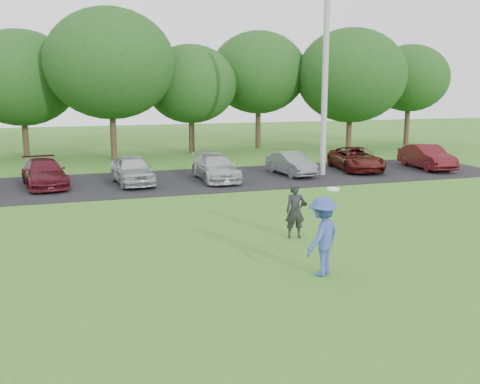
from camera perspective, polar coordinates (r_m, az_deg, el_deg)
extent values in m
plane|color=#347220|center=(12.17, 5.10, -9.09)|extent=(100.00, 100.00, 0.00)
cube|color=black|center=(24.29, -6.85, 1.17)|extent=(32.00, 6.50, 0.03)
cylinder|color=#9E9E99|center=(25.80, 9.08, 12.42)|extent=(0.28, 0.28, 9.65)
imported|color=#354B96|center=(12.18, 8.77, -4.67)|extent=(1.34, 1.24, 1.81)
cylinder|color=white|center=(11.75, 9.93, 0.31)|extent=(0.27, 0.27, 0.06)
imported|color=black|center=(15.09, 5.92, -2.02)|extent=(0.62, 0.46, 1.55)
cube|color=black|center=(14.95, 6.85, -1.28)|extent=(0.15, 0.12, 0.10)
imported|color=#4C1019|center=(24.12, -20.14, 1.92)|extent=(2.23, 4.19, 1.16)
imported|color=#B2B5BA|center=(23.70, -11.44, 2.34)|extent=(1.80, 3.78, 1.25)
imported|color=#ABADB2|center=(24.24, -2.63, 2.61)|extent=(1.59, 3.90, 1.13)
imported|color=#5C5F64|center=(25.80, 5.48, 3.03)|extent=(1.52, 3.38, 1.08)
imported|color=#4B1210|center=(27.76, 12.27, 3.47)|extent=(2.53, 4.38, 1.15)
imported|color=#491015|center=(29.24, 19.29, 3.58)|extent=(1.67, 3.90, 1.25)
cylinder|color=#38281C|center=(35.13, -21.89, 5.31)|extent=(0.36, 0.36, 2.20)
ellipsoid|color=#214C19|center=(34.99, -22.33, 11.18)|extent=(6.68, 6.68, 5.68)
cylinder|color=#38281C|center=(32.32, -13.35, 5.82)|extent=(0.36, 0.36, 2.70)
ellipsoid|color=#214C19|center=(32.22, -13.69, 13.15)|extent=(7.42, 7.42, 6.31)
cylinder|color=#38281C|center=(34.47, -5.17, 5.97)|extent=(0.36, 0.36, 2.20)
ellipsoid|color=#214C19|center=(34.33, -5.27, 11.40)|extent=(5.76, 5.76, 4.90)
cylinder|color=#38281C|center=(37.17, 1.93, 6.77)|extent=(0.36, 0.36, 2.70)
ellipsoid|color=#214C19|center=(37.08, 1.97, 12.62)|extent=(6.50, 6.50, 5.53)
cylinder|color=#38281C|center=(36.92, 11.53, 6.14)|extent=(0.36, 0.36, 2.20)
ellipsoid|color=#214C19|center=(36.80, 11.76, 12.06)|extent=(7.24, 7.24, 6.15)
cylinder|color=#38281C|center=(41.01, 17.35, 6.69)|extent=(0.36, 0.36, 2.70)
ellipsoid|color=#214C19|center=(40.91, 17.64, 11.49)|extent=(5.58, 5.58, 4.74)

